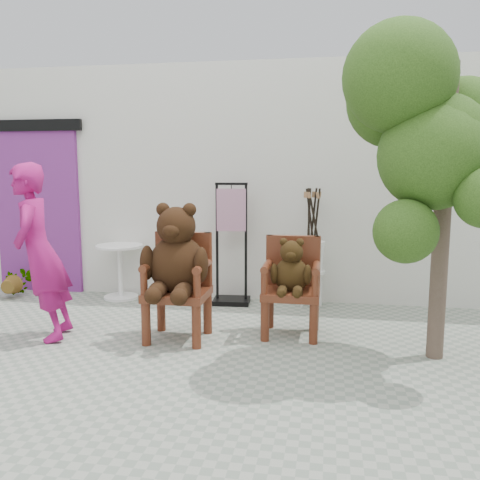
{
  "coord_description": "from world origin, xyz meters",
  "views": [
    {
      "loc": [
        0.91,
        -3.77,
        1.71
      ],
      "look_at": [
        0.01,
        1.4,
        0.95
      ],
      "focal_mm": 38.0,
      "sensor_mm": 36.0,
      "label": 1
    }
  ],
  "objects_px": {
    "person": "(40,253)",
    "display_stand": "(231,258)",
    "tree": "(425,129)",
    "chair_big": "(177,264)",
    "stool_bucket": "(312,255)",
    "cafe_table": "(120,265)",
    "chair_small": "(291,277)"
  },
  "relations": [
    {
      "from": "person",
      "to": "display_stand",
      "type": "relative_size",
      "value": 1.15
    },
    {
      "from": "person",
      "to": "tree",
      "type": "distance_m",
      "value": 3.76
    },
    {
      "from": "chair_big",
      "to": "stool_bucket",
      "type": "bearing_deg",
      "value": 47.77
    },
    {
      "from": "cafe_table",
      "to": "display_stand",
      "type": "xyz_separation_m",
      "value": [
        1.48,
        -0.0,
        0.14
      ]
    },
    {
      "from": "chair_small",
      "to": "tree",
      "type": "height_order",
      "value": "tree"
    },
    {
      "from": "chair_small",
      "to": "display_stand",
      "type": "height_order",
      "value": "display_stand"
    },
    {
      "from": "cafe_table",
      "to": "tree",
      "type": "height_order",
      "value": "tree"
    },
    {
      "from": "stool_bucket",
      "to": "display_stand",
      "type": "bearing_deg",
      "value": -179.8
    },
    {
      "from": "stool_bucket",
      "to": "tree",
      "type": "relative_size",
      "value": 0.5
    },
    {
      "from": "person",
      "to": "display_stand",
      "type": "height_order",
      "value": "person"
    },
    {
      "from": "cafe_table",
      "to": "display_stand",
      "type": "height_order",
      "value": "display_stand"
    },
    {
      "from": "chair_big",
      "to": "tree",
      "type": "distance_m",
      "value": 2.58
    },
    {
      "from": "chair_small",
      "to": "stool_bucket",
      "type": "distance_m",
      "value": 1.08
    },
    {
      "from": "tree",
      "to": "display_stand",
      "type": "bearing_deg",
      "value": 142.51
    },
    {
      "from": "chair_big",
      "to": "chair_small",
      "type": "relative_size",
      "value": 1.36
    },
    {
      "from": "chair_small",
      "to": "person",
      "type": "height_order",
      "value": "person"
    },
    {
      "from": "display_stand",
      "to": "stool_bucket",
      "type": "xyz_separation_m",
      "value": [
        1.0,
        0.0,
        0.06
      ]
    },
    {
      "from": "cafe_table",
      "to": "tree",
      "type": "bearing_deg",
      "value": -23.67
    },
    {
      "from": "chair_small",
      "to": "stool_bucket",
      "type": "relative_size",
      "value": 0.69
    },
    {
      "from": "stool_bucket",
      "to": "tree",
      "type": "distance_m",
      "value": 2.27
    },
    {
      "from": "cafe_table",
      "to": "person",
      "type": "bearing_deg",
      "value": -94.5
    },
    {
      "from": "cafe_table",
      "to": "stool_bucket",
      "type": "distance_m",
      "value": 2.48
    },
    {
      "from": "stool_bucket",
      "to": "tree",
      "type": "xyz_separation_m",
      "value": [
        0.97,
        -1.51,
        1.38
      ]
    },
    {
      "from": "person",
      "to": "cafe_table",
      "type": "bearing_deg",
      "value": 159.59
    },
    {
      "from": "stool_bucket",
      "to": "chair_small",
      "type": "bearing_deg",
      "value": -99.15
    },
    {
      "from": "chair_big",
      "to": "person",
      "type": "height_order",
      "value": "person"
    },
    {
      "from": "stool_bucket",
      "to": "cafe_table",
      "type": "bearing_deg",
      "value": -179.94
    },
    {
      "from": "person",
      "to": "stool_bucket",
      "type": "height_order",
      "value": "person"
    },
    {
      "from": "chair_big",
      "to": "chair_small",
      "type": "distance_m",
      "value": 1.16
    },
    {
      "from": "chair_small",
      "to": "cafe_table",
      "type": "relative_size",
      "value": 1.42
    },
    {
      "from": "chair_small",
      "to": "display_stand",
      "type": "xyz_separation_m",
      "value": [
        -0.82,
        1.06,
        -0.02
      ]
    },
    {
      "from": "person",
      "to": "stool_bucket",
      "type": "relative_size",
      "value": 1.2
    }
  ]
}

